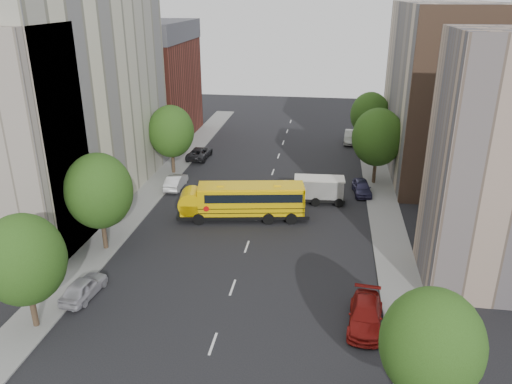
% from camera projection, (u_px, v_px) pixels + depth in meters
% --- Properties ---
extents(ground, '(120.00, 120.00, 0.00)m').
position_uv_depth(ground, '(251.00, 235.00, 41.75)').
color(ground, black).
rests_on(ground, ground).
extents(sidewalk_left, '(3.00, 80.00, 0.12)m').
position_uv_depth(sidewalk_left, '(141.00, 204.00, 47.89)').
color(sidewalk_left, slate).
rests_on(sidewalk_left, ground).
extents(sidewalk_right, '(3.00, 80.00, 0.12)m').
position_uv_depth(sidewalk_right, '(386.00, 218.00, 44.74)').
color(sidewalk_right, slate).
rests_on(sidewalk_right, ground).
extents(lane_markings, '(0.15, 64.00, 0.01)m').
position_uv_depth(lane_markings, '(266.00, 192.00, 50.92)').
color(lane_markings, silver).
rests_on(lane_markings, ground).
extents(building_left_cream, '(10.00, 26.00, 20.00)m').
position_uv_depth(building_left_cream, '(68.00, 96.00, 45.98)').
color(building_left_cream, beige).
rests_on(building_left_cream, ground).
extents(building_left_redbrick, '(10.00, 15.00, 13.00)m').
position_uv_depth(building_left_redbrick, '(152.00, 91.00, 67.48)').
color(building_left_redbrick, maroon).
rests_on(building_left_redbrick, ground).
extents(building_left_near, '(10.00, 7.00, 17.00)m').
position_uv_depth(building_left_near, '(1.00, 144.00, 36.91)').
color(building_left_near, beige).
rests_on(building_left_near, ground).
extents(building_right_far, '(10.00, 22.00, 18.00)m').
position_uv_depth(building_right_far, '(442.00, 90.00, 54.28)').
color(building_right_far, beige).
rests_on(building_right_far, ground).
extents(building_right_sidewall, '(10.10, 0.30, 18.00)m').
position_uv_depth(building_right_sidewall, '(467.00, 113.00, 44.19)').
color(building_right_sidewall, brown).
rests_on(building_right_sidewall, ground).
extents(street_tree_0, '(4.80, 4.80, 7.41)m').
position_uv_depth(street_tree_0, '(24.00, 260.00, 28.68)').
color(street_tree_0, '#38281C').
rests_on(street_tree_0, ground).
extents(street_tree_1, '(5.12, 5.12, 7.90)m').
position_uv_depth(street_tree_1, '(99.00, 191.00, 37.74)').
color(street_tree_1, '#38281C').
rests_on(street_tree_1, ground).
extents(street_tree_2, '(4.99, 4.99, 7.71)m').
position_uv_depth(street_tree_2, '(171.00, 131.00, 54.30)').
color(street_tree_2, '#38281C').
rests_on(street_tree_2, ground).
extents(street_tree_3, '(4.61, 4.61, 7.11)m').
position_uv_depth(street_tree_3, '(432.00, 345.00, 22.07)').
color(street_tree_3, '#38281C').
rests_on(street_tree_3, ground).
extents(street_tree_4, '(5.25, 5.25, 8.10)m').
position_uv_depth(street_tree_4, '(378.00, 137.00, 51.20)').
color(street_tree_4, '#38281C').
rests_on(street_tree_4, ground).
extents(street_tree_5, '(4.86, 4.86, 7.51)m').
position_uv_depth(street_tree_5, '(370.00, 114.00, 62.35)').
color(street_tree_5, '#38281C').
rests_on(street_tree_5, ground).
extents(school_bus, '(11.89, 4.51, 3.28)m').
position_uv_depth(school_bus, '(242.00, 200.00, 44.23)').
color(school_bus, black).
rests_on(school_bus, ground).
extents(safari_truck, '(6.03, 2.52, 2.53)m').
position_uv_depth(safari_truck, '(314.00, 189.00, 47.90)').
color(safari_truck, black).
rests_on(safari_truck, ground).
extents(parked_car_0, '(2.01, 4.22, 1.39)m').
position_uv_depth(parked_car_0, '(84.00, 287.00, 33.16)').
color(parked_car_0, '#B1AFB6').
rests_on(parked_car_0, ground).
extents(parked_car_1, '(1.52, 4.29, 1.41)m').
position_uv_depth(parked_car_1, '(176.00, 182.00, 51.61)').
color(parked_car_1, silver).
rests_on(parked_car_1, ground).
extents(parked_car_2, '(2.48, 5.07, 1.39)m').
position_uv_depth(parked_car_2, '(200.00, 153.00, 60.83)').
color(parked_car_2, black).
rests_on(parked_car_2, ground).
extents(parked_car_3, '(2.47, 5.07, 1.42)m').
position_uv_depth(parked_car_3, '(365.00, 315.00, 30.29)').
color(parked_car_3, maroon).
rests_on(parked_car_3, ground).
extents(parked_car_4, '(2.06, 4.25, 1.40)m').
position_uv_depth(parked_car_4, '(362.00, 187.00, 50.10)').
color(parked_car_4, '#333054').
rests_on(parked_car_4, ground).
extents(parked_car_5, '(2.06, 5.00, 1.61)m').
position_uv_depth(parked_car_5, '(351.00, 137.00, 67.21)').
color(parked_car_5, '#9E9F9A').
rests_on(parked_car_5, ground).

